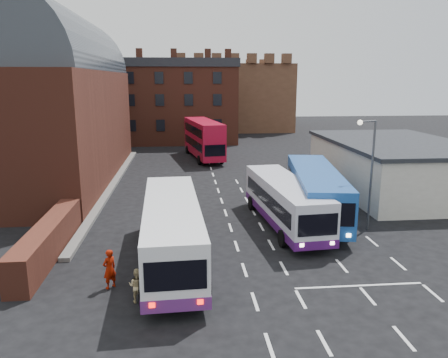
{
  "coord_description": "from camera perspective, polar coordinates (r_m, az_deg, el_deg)",
  "views": [
    {
      "loc": [
        -2.92,
        -20.8,
        9.26
      ],
      "look_at": [
        0.0,
        10.0,
        2.2
      ],
      "focal_mm": 35.0,
      "sensor_mm": 36.0,
      "label": 1
    }
  ],
  "objects": [
    {
      "name": "ground",
      "position": [
        22.96,
        2.4,
        -10.95
      ],
      "size": [
        180.0,
        180.0,
        0.0
      ],
      "primitive_type": "plane",
      "color": "black"
    },
    {
      "name": "railway_station",
      "position": [
        43.69,
        -22.49,
        9.77
      ],
      "size": [
        12.0,
        28.0,
        16.0
      ],
      "color": "#602B1E",
      "rests_on": "ground"
    },
    {
      "name": "forecourt_wall",
      "position": [
        25.36,
        -21.95,
        -7.37
      ],
      "size": [
        1.2,
        10.0,
        1.8
      ],
      "primitive_type": "cube",
      "color": "#602B1E",
      "rests_on": "ground"
    },
    {
      "name": "cream_building",
      "position": [
        39.79,
        21.47,
        1.67
      ],
      "size": [
        10.4,
        16.4,
        4.25
      ],
      "color": "beige",
      "rests_on": "ground"
    },
    {
      "name": "brick_terrace",
      "position": [
        66.98,
        -8.15,
        9.51
      ],
      "size": [
        22.0,
        10.0,
        11.0
      ],
      "primitive_type": "cube",
      "color": "brown",
      "rests_on": "ground"
    },
    {
      "name": "castle_keep",
      "position": [
        87.32,
        0.46,
        10.72
      ],
      "size": [
        22.0,
        22.0,
        12.0
      ],
      "primitive_type": "cube",
      "color": "brown",
      "rests_on": "ground"
    },
    {
      "name": "bus_white_outbound",
      "position": [
        22.48,
        -6.81,
        -6.31
      ],
      "size": [
        3.4,
        11.99,
        3.24
      ],
      "rotation": [
        0.0,
        0.0,
        0.04
      ],
      "color": "white",
      "rests_on": "ground"
    },
    {
      "name": "bus_white_inbound",
      "position": [
        28.23,
        7.95,
        -2.69
      ],
      "size": [
        3.47,
        11.09,
        2.98
      ],
      "rotation": [
        0.0,
        0.0,
        3.23
      ],
      "color": "silver",
      "rests_on": "ground"
    },
    {
      "name": "bus_blue",
      "position": [
        30.3,
        11.88,
        -1.37
      ],
      "size": [
        4.56,
        12.43,
        3.32
      ],
      "rotation": [
        0.0,
        0.0,
        2.99
      ],
      "color": "#194B9A",
      "rests_on": "ground"
    },
    {
      "name": "bus_red_double",
      "position": [
        52.12,
        -2.67,
        5.29
      ],
      "size": [
        4.4,
        11.6,
        4.53
      ],
      "rotation": [
        0.0,
        0.0,
        3.31
      ],
      "color": "#B00D29",
      "rests_on": "ground"
    },
    {
      "name": "street_lamp",
      "position": [
        28.04,
        18.44,
        1.79
      ],
      "size": [
        1.35,
        0.63,
        6.96
      ],
      "rotation": [
        0.0,
        0.0,
        0.35
      ],
      "color": "#484A4E",
      "rests_on": "ground"
    },
    {
      "name": "pedestrian_red",
      "position": [
        20.75,
        -14.73,
        -11.29
      ],
      "size": [
        0.79,
        0.78,
        1.84
      ],
      "primitive_type": "imported",
      "rotation": [
        0.0,
        0.0,
        3.91
      ],
      "color": "#8B1303",
      "rests_on": "ground"
    },
    {
      "name": "pedestrian_beige",
      "position": [
        19.35,
        -11.28,
        -13.48
      ],
      "size": [
        0.85,
        0.73,
        1.51
      ],
      "primitive_type": "imported",
      "rotation": [
        0.0,
        0.0,
        2.91
      ],
      "color": "tan",
      "rests_on": "ground"
    }
  ]
}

